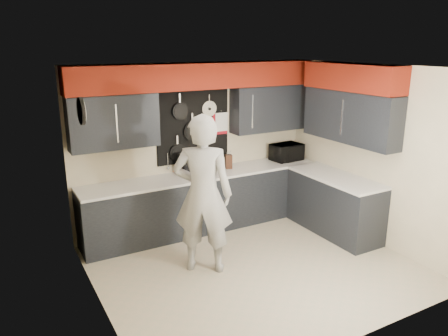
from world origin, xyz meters
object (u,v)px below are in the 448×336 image
utensil_crock (198,168)px  coffee_maker (186,164)px  microwave (287,152)px  knife_block (229,162)px  person (203,195)px

utensil_crock → coffee_maker: 0.24m
microwave → coffee_maker: size_ratio=1.53×
utensil_crock → microwave: bearing=-2.2°
knife_block → utensil_crock: bearing=-165.4°
coffee_maker → person: bearing=-103.1°
knife_block → person: bearing=-114.8°
utensil_crock → coffee_maker: coffee_maker is taller
knife_block → coffee_maker: bearing=-163.7°
person → utensil_crock: bearing=-78.5°
microwave → knife_block: 1.12m
knife_block → person: 1.62m
knife_block → coffee_maker: 0.76m
coffee_maker → utensil_crock: bearing=5.4°
coffee_maker → person: size_ratio=0.16×
microwave → utensil_crock: (-1.67, 0.07, -0.07)m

